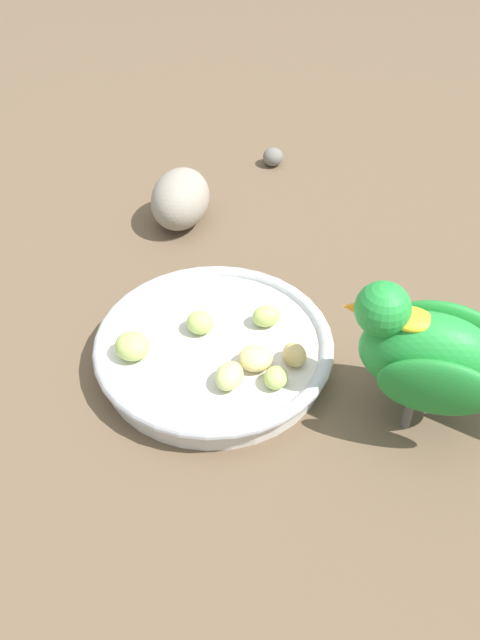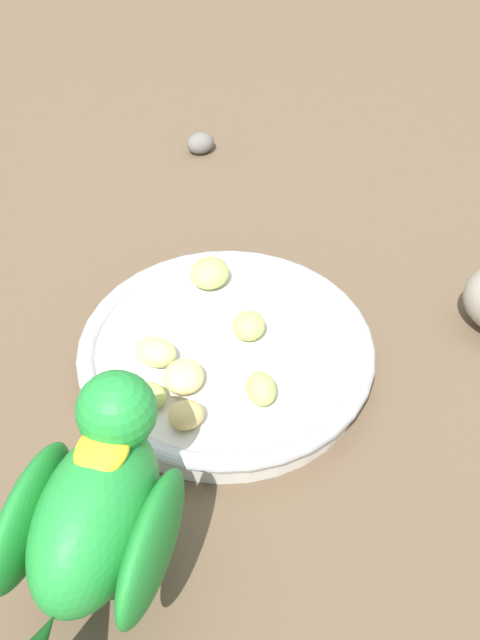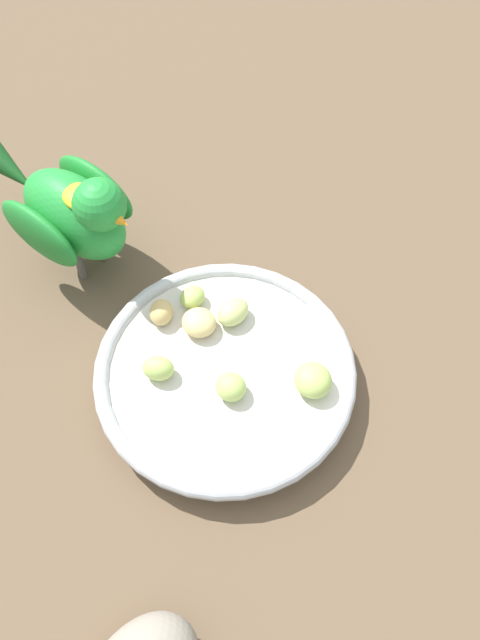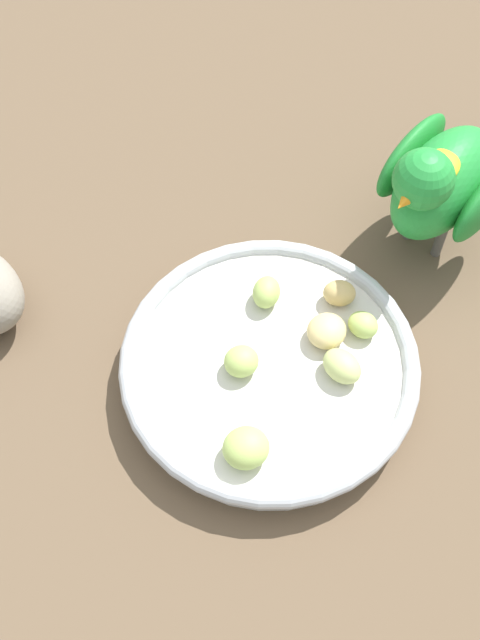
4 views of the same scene
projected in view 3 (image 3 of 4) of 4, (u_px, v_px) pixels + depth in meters
The scene contains 10 objects.
ground_plane at pixel (249, 378), 0.59m from camera, with size 4.00×4.00×0.00m, color brown.
feeding_bowl at pixel (225, 374), 0.57m from camera, with size 0.23×0.23×0.03m.
apple_piece_0 at pixel (231, 387), 0.54m from camera, with size 0.03×0.03×0.02m, color #B2CC66.
apple_piece_1 at pixel (192, 297), 0.59m from camera, with size 0.02×0.02×0.02m, color #B2CC66.
apple_piece_2 at pixel (313, 380), 0.54m from camera, with size 0.03×0.03×0.02m, color #B2CC66.
apple_piece_3 at pixel (158, 368), 0.55m from camera, with size 0.03×0.02×0.02m, color #B2CC66.
apple_piece_4 at pixel (161, 312), 0.58m from camera, with size 0.03×0.02×0.02m, color tan.
apple_piece_5 at pixel (199, 323), 0.58m from camera, with size 0.03×0.03×0.02m, color #E5C67F.
apple_piece_6 at pixel (233, 312), 0.58m from camera, with size 0.03×0.02×0.02m, color #C6D17A.
parrot at pixel (70, 209), 0.59m from camera, with size 0.12×0.20×0.14m.
Camera 3 is at (0.14, 0.22, 0.53)m, focal length 35.48 mm.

